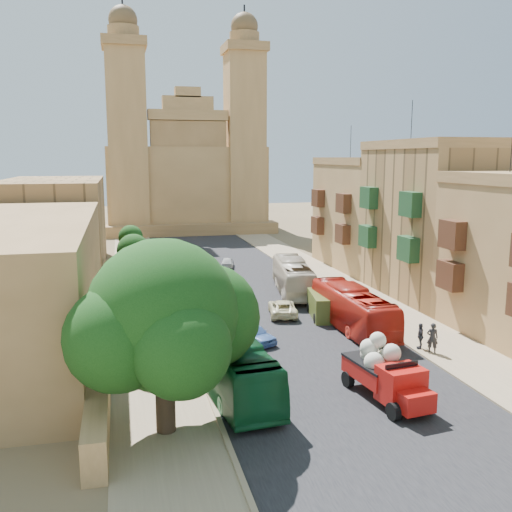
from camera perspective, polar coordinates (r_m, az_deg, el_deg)
name	(u,v)px	position (r m, az deg, el deg)	size (l,w,h in m)	color
ground	(398,449)	(26.39, 14.03, -18.22)	(260.00, 260.00, 0.00)	brown
road_surface	(246,291)	(53.17, -1.01, -3.53)	(14.00, 140.00, 0.01)	black
sidewalk_east	(341,286)	(55.94, 8.55, -2.97)	(5.00, 140.00, 0.01)	#8F7A5D
sidewalk_west	(142,297)	(52.01, -11.31, -4.03)	(5.00, 140.00, 0.01)	#8F7A5D
kerb_east	(317,287)	(55.06, 6.13, -3.06)	(0.25, 140.00, 0.12)	#8F7A5D
kerb_west	(170,295)	(52.13, -8.56, -3.85)	(0.25, 140.00, 0.12)	#8F7A5D
townhouse_c	(432,219)	(53.26, 17.23, 3.59)	(9.00, 14.00, 17.40)	#A27A4A
townhouse_d	(366,212)	(65.69, 10.97, 4.29)	(9.00, 14.00, 15.90)	#997345
west_wall	(105,320)	(42.10, -14.89, -6.20)	(1.00, 40.00, 1.80)	#997345
west_building_low	(14,285)	(39.93, -23.07, -2.65)	(10.00, 28.00, 8.40)	olive
west_building_mid	(55,226)	(65.28, -19.45, 2.86)	(10.00, 22.00, 10.00)	#A27A4A
church	(185,174)	(99.79, -7.15, 8.16)	(28.00, 22.50, 36.30)	#997345
ficus_tree	(165,320)	(25.57, -9.10, -6.30)	(8.86, 8.15, 8.86)	#34261A
street_tree_a	(145,319)	(33.82, -11.06, -6.22)	(2.96, 2.96, 4.55)	#34261A
street_tree_b	(137,272)	(45.39, -11.77, -1.61)	(3.35, 3.35, 5.15)	#34261A
street_tree_c	(133,250)	(57.23, -12.17, 0.56)	(3.20, 3.20, 4.92)	#34261A
street_tree_d	(131,237)	(69.15, -12.42, 1.84)	(2.88, 2.88, 4.42)	#34261A
red_truck	(386,372)	(30.38, 12.90, -11.28)	(2.93, 5.95, 3.35)	red
olive_pickup	(324,306)	(44.73, 6.82, -4.97)	(2.75, 4.83, 1.88)	#495520
bus_green_north	(228,361)	(30.94, -2.82, -10.48)	(2.61, 11.16, 3.11)	#12562C
bus_red_east	(352,309)	(41.90, 9.62, -5.22)	(2.54, 10.84, 3.02)	red
bus_cream_east	(293,277)	(52.12, 3.72, -2.11)	(2.57, 10.97, 3.05)	beige
car_blue_a	(254,334)	(38.57, -0.24, -7.76)	(1.49, 3.71, 1.26)	#4D76B7
car_white_a	(236,289)	(51.44, -1.98, -3.35)	(1.19, 3.41, 1.12)	silver
car_cream	(283,308)	(45.01, 2.67, -5.20)	(2.06, 4.46, 1.24)	beige
car_dkblue	(202,261)	(65.89, -5.45, -0.47)	(1.59, 3.90, 1.13)	navy
car_white_b	(227,262)	(64.61, -2.88, -0.63)	(1.36, 3.38, 1.15)	silver
car_blue_b	(174,245)	(77.81, -8.17, 1.10)	(1.31, 3.75, 1.24)	#4B62BC
pedestrian_a	(432,338)	(38.20, 17.22, -7.83)	(0.72, 0.47, 1.97)	black
pedestrian_c	(420,336)	(38.81, 16.11, -7.69)	(1.00, 0.42, 1.71)	#3B3A41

